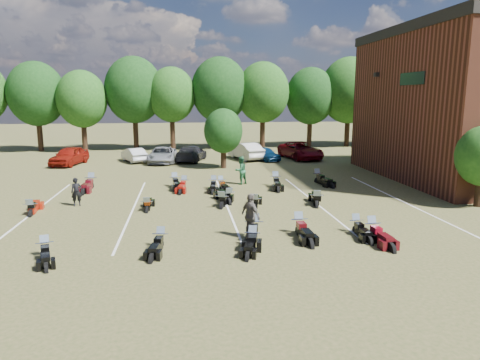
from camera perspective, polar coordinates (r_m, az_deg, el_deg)
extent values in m
plane|color=brown|center=(21.13, 7.19, -5.11)|extent=(160.00, 160.00, 0.00)
imported|color=maroon|center=(40.12, -21.81, 3.01)|extent=(2.87, 4.97, 1.59)
imported|color=#B9BABD|center=(40.33, -13.98, 3.28)|extent=(2.79, 4.06, 1.27)
imported|color=gray|center=(39.25, -10.30, 3.31)|extent=(2.63, 5.13, 1.39)
imported|color=black|center=(39.75, -6.53, 3.55)|extent=(3.32, 5.36, 1.45)
imported|color=navy|center=(39.97, 3.36, 3.52)|extent=(2.78, 4.01, 1.27)
imported|color=beige|center=(40.69, 0.78, 3.90)|extent=(3.09, 5.12, 1.59)
imported|color=#63050D|center=(41.45, 8.08, 3.93)|extent=(3.73, 6.16, 1.60)
imported|color=#38383D|center=(44.09, 17.73, 3.75)|extent=(2.27, 4.70, 1.32)
imported|color=black|center=(24.83, -20.97, -1.49)|extent=(0.65, 0.53, 1.55)
imported|color=#27683E|center=(28.95, 0.09, 1.30)|extent=(1.17, 1.11, 1.90)
imported|color=#504A44|center=(17.94, 1.43, -4.78)|extent=(0.96, 1.20, 1.91)
cube|color=black|center=(34.87, 17.73, 13.24)|extent=(0.30, 0.40, 0.30)
cube|color=black|center=(30.44, 21.94, 12.43)|extent=(0.06, 3.00, 0.80)
cylinder|color=black|center=(51.25, -25.53, 5.70)|extent=(0.58, 0.58, 4.08)
ellipsoid|color=#1E4C19|center=(51.11, -25.93, 10.49)|extent=(6.00, 6.00, 6.90)
cylinder|color=black|center=(49.94, -20.04, 6.00)|extent=(0.58, 0.58, 4.08)
ellipsoid|color=#1E4C19|center=(49.80, -20.37, 10.92)|extent=(6.00, 6.00, 6.90)
cylinder|color=black|center=(49.11, -14.30, 6.25)|extent=(0.57, 0.58, 4.08)
ellipsoid|color=#1E4C19|center=(48.96, -14.55, 11.25)|extent=(6.00, 6.00, 6.90)
cylinder|color=black|center=(48.78, -8.43, 6.44)|extent=(0.57, 0.58, 4.08)
ellipsoid|color=#1E4C19|center=(48.63, -8.57, 11.48)|extent=(6.00, 6.00, 6.90)
cylinder|color=black|center=(48.95, -2.53, 6.56)|extent=(0.58, 0.58, 4.08)
ellipsoid|color=#1E4C19|center=(48.81, -2.57, 11.59)|extent=(6.00, 6.00, 6.90)
cylinder|color=black|center=(49.64, 3.27, 6.61)|extent=(0.57, 0.58, 4.08)
ellipsoid|color=#1E4C19|center=(49.49, 3.32, 11.57)|extent=(6.00, 6.00, 6.90)
cylinder|color=black|center=(50.81, 8.85, 6.60)|extent=(0.57, 0.58, 4.08)
ellipsoid|color=#1E4C19|center=(50.67, 9.00, 11.45)|extent=(6.00, 6.00, 6.90)
cylinder|color=black|center=(52.43, 14.14, 6.54)|extent=(0.57, 0.58, 4.08)
ellipsoid|color=#1E4C19|center=(52.29, 14.36, 11.23)|extent=(6.00, 6.00, 6.90)
cylinder|color=black|center=(54.46, 19.07, 6.42)|extent=(0.58, 0.58, 4.08)
ellipsoid|color=#1E4C19|center=(54.33, 19.36, 10.93)|extent=(6.00, 6.00, 6.90)
cylinder|color=black|center=(56.87, 23.61, 6.28)|extent=(0.58, 0.58, 4.08)
ellipsoid|color=#1E4C19|center=(56.74, 23.95, 10.59)|extent=(6.00, 6.00, 6.90)
cylinder|color=black|center=(26.42, 29.27, -1.28)|extent=(0.24, 0.24, 1.71)
cylinder|color=black|center=(35.61, -2.21, 3.12)|extent=(0.24, 0.24, 1.90)
sphere|color=#1E4C19|center=(35.38, -2.24, 6.57)|extent=(3.20, 3.20, 3.20)
cube|color=silver|center=(24.61, -25.69, -3.80)|extent=(0.10, 14.00, 0.01)
cube|color=silver|center=(23.52, -14.02, -3.68)|extent=(0.10, 14.00, 0.01)
cube|color=silver|center=(23.47, -1.79, -3.38)|extent=(0.10, 14.00, 0.01)
cube|color=silver|center=(24.46, 9.96, -2.95)|extent=(0.10, 14.00, 0.01)
cube|color=silver|center=(26.38, 20.39, -2.46)|extent=(0.10, 14.00, 0.01)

